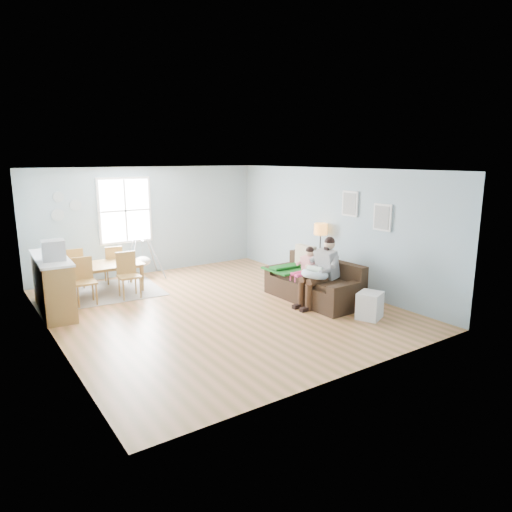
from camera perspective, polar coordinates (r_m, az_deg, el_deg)
room at (r=8.68m, az=-5.14°, el=8.86°), size 8.40×9.40×3.90m
window at (r=11.68m, az=-16.05°, el=5.49°), size 1.32×0.08×1.62m
pictures at (r=9.76m, az=13.54°, el=5.57°), size 0.05×1.34×0.74m
wall_plates at (r=11.31m, az=-22.90°, el=5.72°), size 0.67×0.02×0.66m
sofa at (r=9.59m, az=7.37°, el=-3.72°), size 0.96×2.16×0.86m
green_throw at (r=9.99m, az=4.28°, el=-1.56°), size 0.99×0.86×0.04m
beige_pillow at (r=10.02m, az=6.21°, el=-0.14°), size 0.18×0.53×0.52m
father at (r=9.17m, az=8.12°, el=-1.68°), size 0.97×0.45×1.38m
nursing_pillow at (r=9.09m, az=7.36°, el=-2.26°), size 0.56×0.54×0.22m
infant at (r=9.08m, az=7.19°, el=-1.63°), size 0.23×0.40×0.15m
toddler at (r=9.58m, az=6.27°, el=-1.04°), size 0.57×0.29×0.89m
floor_lamp at (r=10.55m, az=8.06°, el=2.69°), size 0.29×0.29×1.45m
storage_cube at (r=8.71m, az=14.01°, el=-6.03°), size 0.57×0.54×0.50m
rug at (r=10.66m, az=-18.73°, el=-4.33°), size 2.59×2.04×0.01m
dining_table at (r=10.58m, az=-18.85°, el=-2.72°), size 1.82×1.05×0.63m
chair_sw at (r=9.87m, az=-20.73°, el=-2.55°), size 0.45×0.45×0.95m
chair_se at (r=10.04m, az=-15.73°, el=-1.89°), size 0.46×0.46×0.97m
chair_nw at (r=11.04m, az=-21.83°, el=-1.16°), size 0.44×0.44×0.94m
chair_ne at (r=11.21m, az=-17.37°, el=-0.76°), size 0.45×0.45×0.91m
counter at (r=9.59m, az=-24.05°, el=-3.19°), size 0.67×1.97×1.09m
monitor at (r=9.08m, az=-24.03°, el=0.66°), size 0.43×0.41×0.37m
baby_swing at (r=11.61m, az=-13.99°, el=-0.56°), size 1.06×1.08×0.96m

